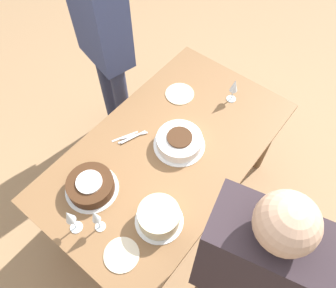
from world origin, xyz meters
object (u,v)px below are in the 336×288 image
Objects in this scene: wine_glass_near at (95,217)px; person_watching at (245,270)px; wine_glass_far at (69,217)px; cake_front_chocolate at (91,186)px; cake_back_decorated at (159,217)px; person_cutting at (102,31)px; cake_center_white at (179,141)px; wine_glass_extra at (234,87)px.

person_watching is (-0.21, 0.69, 0.09)m from wine_glass_near.
wine_glass_near is 0.99× the size of wine_glass_far.
cake_front_chocolate is 1.16× the size of cake_back_decorated.
wine_glass_far is 0.12× the size of person_cutting.
cake_center_white is 0.57m from cake_front_chocolate.
cake_center_white is at bearing 179.14° from wine_glass_near.
wine_glass_near is at bearing -0.86° from cake_center_white.
person_cutting reaches higher than cake_center_white.
cake_back_decorated reaches higher than cake_front_chocolate.
wine_glass_extra reaches higher than cake_front_chocolate.
person_watching reaches higher than wine_glass_extra.
wine_glass_far is at bearing -7.03° from wine_glass_extra.
cake_front_chocolate is 1.07m from wine_glass_extra.
person_cutting is at bearing -71.94° from wine_glass_extra.
cake_back_decorated is at bearing 133.37° from wine_glass_far.
person_cutting reaches higher than wine_glass_far.
wine_glass_extra is (-0.95, -0.16, 0.06)m from cake_back_decorated.
cake_back_decorated is at bearing 134.62° from wine_glass_near.
wine_glass_near is (0.22, -0.22, 0.09)m from cake_back_decorated.
cake_center_white is 0.88m from person_cutting.
wine_glass_far is at bearing -39.70° from person_cutting.
wine_glass_far is 0.84m from person_watching.
wine_glass_near reaches higher than cake_back_decorated.
person_cutting is (-0.67, -1.02, 0.24)m from cake_back_decorated.
cake_center_white is 0.84m from person_watching.
wine_glass_extra is at bearing 166.55° from cake_front_chocolate.
person_cutting reaches higher than person_watching.
cake_back_decorated is 1.24× the size of wine_glass_near.
wine_glass_near is 0.12m from wine_glass_far.
wine_glass_extra is at bearing 174.50° from cake_center_white.
cake_back_decorated reaches higher than cake_center_white.
cake_center_white is 0.19× the size of person_watching.
cake_back_decorated is at bearing -19.15° from person_cutting.
wine_glass_extra is 0.92m from person_cutting.
wine_glass_near is 0.12× the size of person_watching.
wine_glass_near reaches higher than wine_glass_extra.
person_cutting reaches higher than cake_back_decorated.
cake_center_white is at bearing -1.42° from person_cutting.
wine_glass_far reaches higher than cake_front_chocolate.
cake_front_chocolate is at bearing -155.04° from wine_glass_far.
wine_glass_near is at bearing -33.74° from person_cutting.
person_cutting is (-0.76, -0.61, 0.26)m from cake_front_chocolate.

